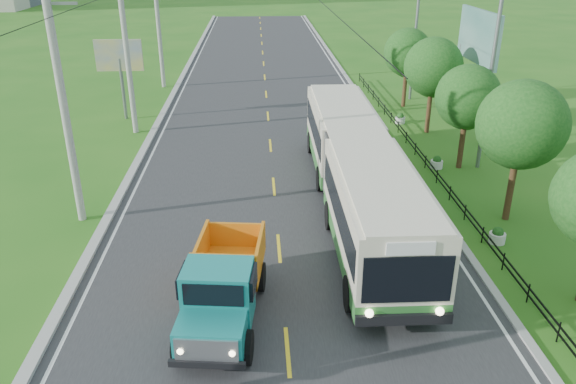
{
  "coord_description": "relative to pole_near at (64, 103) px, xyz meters",
  "views": [
    {
      "loc": [
        -0.72,
        -12.91,
        10.86
      ],
      "look_at": [
        0.41,
        7.09,
        1.9
      ],
      "focal_mm": 35.0,
      "sensor_mm": 36.0,
      "label": 1
    }
  ],
  "objects": [
    {
      "name": "billboard_left",
      "position": [
        -1.24,
        15.0,
        -1.23
      ],
      "size": [
        3.0,
        0.2,
        5.2
      ],
      "color": "slate",
      "rests_on": "ground"
    },
    {
      "name": "road",
      "position": [
        8.26,
        11.0,
        -5.08
      ],
      "size": [
        14.0,
        120.0,
        0.02
      ],
      "primitive_type": "cube",
      "color": "#28282B",
      "rests_on": "ground"
    },
    {
      "name": "tree_back",
      "position": [
        18.12,
        17.14,
        -1.44
      ],
      "size": [
        3.3,
        3.36,
        5.5
      ],
      "color": "#382314",
      "rests_on": "ground"
    },
    {
      "name": "planter_mid",
      "position": [
        16.86,
        5.0,
        -4.81
      ],
      "size": [
        0.64,
        0.64,
        0.67
      ],
      "color": "silver",
      "rests_on": "ground"
    },
    {
      "name": "pole_mid",
      "position": [
        0.0,
        12.0,
        0.0
      ],
      "size": [
        3.51,
        0.32,
        10.0
      ],
      "color": "gray",
      "rests_on": "ground"
    },
    {
      "name": "curb_right",
      "position": [
        15.41,
        11.0,
        -5.04
      ],
      "size": [
        0.3,
        120.0,
        0.1
      ],
      "primitive_type": "cube",
      "color": "#9E9E99",
      "rests_on": "ground"
    },
    {
      "name": "dump_truck",
      "position": [
        6.38,
        -7.31,
        -3.77
      ],
      "size": [
        2.73,
        5.77,
        2.34
      ],
      "rotation": [
        0.0,
        0.0,
        -0.12
      ],
      "color": "#157E7C",
      "rests_on": "ground"
    },
    {
      "name": "tree_fourth",
      "position": [
        18.12,
        5.14,
        -1.51
      ],
      "size": [
        3.24,
        3.31,
        5.4
      ],
      "color": "#382314",
      "rests_on": "ground"
    },
    {
      "name": "billboard_right",
      "position": [
        20.56,
        11.0,
        0.25
      ],
      "size": [
        0.24,
        6.0,
        7.3
      ],
      "color": "slate",
      "rests_on": "ground"
    },
    {
      "name": "streetlight_mid",
      "position": [
        18.9,
        5.0,
        -0.19
      ],
      "size": [
        3.02,
        0.2,
        9.07
      ],
      "color": "slate",
      "rests_on": "ground"
    },
    {
      "name": "edge_line_right",
      "position": [
        14.91,
        11.0,
        -5.07
      ],
      "size": [
        0.12,
        120.0,
        0.0
      ],
      "primitive_type": "cube",
      "color": "silver",
      "rests_on": "road"
    },
    {
      "name": "planter_far",
      "position": [
        16.86,
        13.0,
        -4.81
      ],
      "size": [
        0.64,
        0.64,
        0.67
      ],
      "color": "silver",
      "rests_on": "ground"
    },
    {
      "name": "bus",
      "position": [
        11.76,
        0.18,
        -3.03
      ],
      "size": [
        3.11,
        17.84,
        3.44
      ],
      "rotation": [
        0.0,
        0.0,
        -0.01
      ],
      "color": "#2C6F2C",
      "rests_on": "ground"
    },
    {
      "name": "planter_near",
      "position": [
        16.86,
        -3.0,
        -4.81
      ],
      "size": [
        0.64,
        0.64,
        0.67
      ],
      "color": "silver",
      "rests_on": "ground"
    },
    {
      "name": "pole_near",
      "position": [
        0.0,
        0.0,
        0.0
      ],
      "size": [
        3.51,
        0.32,
        10.0
      ],
      "color": "gray",
      "rests_on": "ground"
    },
    {
      "name": "ground",
      "position": [
        8.26,
        -9.0,
        -5.09
      ],
      "size": [
        240.0,
        240.0,
        0.0
      ],
      "primitive_type": "plane",
      "color": "#235F16",
      "rests_on": "ground"
    },
    {
      "name": "tree_fifth",
      "position": [
        18.12,
        11.14,
        -1.24
      ],
      "size": [
        3.48,
        3.52,
        5.8
      ],
      "color": "#382314",
      "rests_on": "ground"
    },
    {
      "name": "curb_left",
      "position": [
        1.06,
        11.0,
        -5.02
      ],
      "size": [
        0.4,
        120.0,
        0.15
      ],
      "primitive_type": "cube",
      "color": "#9E9E99",
      "rests_on": "ground"
    },
    {
      "name": "edge_line_left",
      "position": [
        1.61,
        11.0,
        -5.07
      ],
      "size": [
        0.12,
        120.0,
        0.0
      ],
      "primitive_type": "cube",
      "color": "silver",
      "rests_on": "road"
    },
    {
      "name": "centre_dash",
      "position": [
        8.26,
        -9.0,
        -5.07
      ],
      "size": [
        0.12,
        2.2,
        0.0
      ],
      "primitive_type": "cube",
      "color": "yellow",
      "rests_on": "road"
    },
    {
      "name": "pole_far",
      "position": [
        0.0,
        24.0,
        0.0
      ],
      "size": [
        3.51,
        0.32,
        10.0
      ],
      "color": "gray",
      "rests_on": "ground"
    },
    {
      "name": "streetlight_far",
      "position": [
        18.9,
        19.0,
        -0.19
      ],
      "size": [
        3.02,
        0.2,
        9.07
      ],
      "color": "slate",
      "rests_on": "ground"
    },
    {
      "name": "railing_right",
      "position": [
        16.26,
        5.0,
        -4.79
      ],
      "size": [
        0.04,
        40.0,
        0.6
      ],
      "primitive_type": "cube",
      "color": "black",
      "rests_on": "ground"
    },
    {
      "name": "tree_third",
      "position": [
        18.12,
        -0.86,
        -1.11
      ],
      "size": [
        3.6,
        3.62,
        6.0
      ],
      "color": "#382314",
      "rests_on": "ground"
    }
  ]
}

